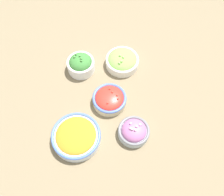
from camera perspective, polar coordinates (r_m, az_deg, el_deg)
The scene contains 6 objects.
ground_plane at distance 1.09m, azimuth -0.00°, elevation -0.75°, with size 3.00×3.00×0.00m, color #75664C.
bowl_broccoli at distance 1.15m, azimuth -7.17°, elevation 7.72°, with size 0.13×0.13×0.09m.
bowl_cherry_tomatoes at distance 1.06m, azimuth -0.59°, elevation -0.24°, with size 0.14×0.14×0.06m.
bowl_lettuce at distance 1.17m, azimuth 2.35°, elevation 8.53°, with size 0.15×0.15×0.07m.
bowl_red_onion at distance 1.01m, azimuth 5.01°, elevation -7.55°, with size 0.13×0.13×0.07m.
bowl_carrots at distance 1.00m, azimuth -8.19°, elevation -8.64°, with size 0.20×0.20×0.06m.
Camera 1 is at (0.50, 0.06, 0.96)m, focal length 40.00 mm.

